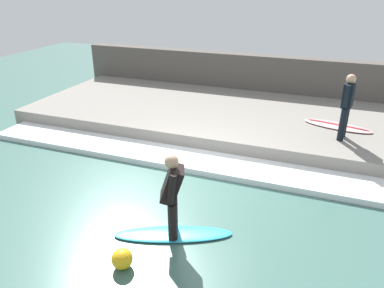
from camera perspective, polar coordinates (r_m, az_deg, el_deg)
ground_plane at (r=7.82m, az=-0.95°, el=-5.72°), size 28.00×28.00×0.00m
concrete_ledge at (r=10.81m, az=5.98°, el=4.09°), size 4.40×11.58×0.42m
back_wall at (r=12.93m, az=8.99°, el=9.92°), size 0.50×12.16×1.56m
wave_foam_crest at (r=8.48m, az=1.12°, el=-2.70°), size 1.02×11.00×0.13m
surfboard_riding at (r=6.32m, az=-2.86°, el=-13.55°), size 1.14×1.97×0.06m
surfer_riding at (r=5.86m, az=-3.03°, el=-7.22°), size 0.50×0.50×1.42m
surfer_waiting_near at (r=9.18m, az=22.54°, el=5.74°), size 0.51×0.28×1.52m
surfboard_waiting_near at (r=10.14m, az=21.29°, el=2.61°), size 0.88×1.75×0.07m
marker_buoy at (r=5.76m, az=-10.60°, el=-16.82°), size 0.31×0.31×0.31m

